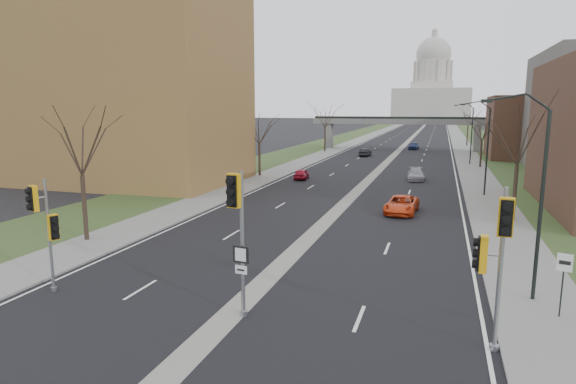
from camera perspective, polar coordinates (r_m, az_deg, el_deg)
The scene contains 29 objects.
ground at distance 19.39m, azimuth -7.87°, elevation -15.16°, with size 700.00×700.00×0.00m, color black.
road_surface at distance 166.16m, azimuth 15.08°, elevation 6.84°, with size 20.00×600.00×0.01m, color black.
median_strip at distance 166.16m, azimuth 15.08°, elevation 6.84°, with size 1.20×600.00×0.02m, color gray.
sidewalk_right at distance 166.03m, azimuth 19.25°, elevation 6.64°, with size 4.00×600.00×0.12m, color gray.
sidewalk_left at distance 167.14m, azimuth 10.94°, elevation 7.03°, with size 4.00×600.00×0.12m, color gray.
grass_verge_right at distance 166.29m, azimuth 21.32°, elevation 6.52°, with size 8.00×600.00×0.10m, color #304821.
grass_verge_left at distance 167.96m, azimuth 8.90°, elevation 7.10°, with size 8.00×600.00×0.10m, color #304821.
apartment_building at distance 56.92m, azimuth -19.15°, elevation 12.28°, with size 25.00×16.00×22.00m, color olive.
commercial_block_far at distance 87.02m, azimuth 27.30°, elevation 6.79°, with size 14.00×14.00×10.00m, color brown.
pedestrian_bridge at distance 96.14m, azimuth 13.17°, elevation 7.74°, with size 34.00×3.00×6.45m.
capitol at distance 336.02m, azimuth 16.67°, elevation 11.37°, with size 48.00×42.00×55.75m.
streetlight_near at distance 22.06m, azimuth 26.31°, elevation 5.70°, with size 2.61×0.20×8.70m.
streetlight_mid at distance 47.90m, azimuth 21.78°, elevation 7.80°, with size 2.61×0.20×8.70m.
streetlight_far at distance 73.86m, azimuth 20.43°, elevation 8.41°, with size 2.61×0.20×8.70m.
tree_left_a at distance 31.57m, azimuth -23.52°, elevation 6.32°, with size 7.20×7.20×9.40m.
tree_left_b at distance 57.66m, azimuth -3.44°, elevation 8.02°, with size 6.75×6.75×8.81m.
tree_left_c at distance 90.19m, azimuth 4.44°, elevation 9.24°, with size 7.65×7.65×9.99m.
tree_right_a at distance 38.18m, azimuth 25.79°, elevation 6.65°, with size 7.20×7.20×9.40m.
tree_right_b at distance 71.01m, azimuth 22.11°, elevation 7.35°, with size 6.30×6.30×8.22m.
tree_right_c at distance 110.91m, azimuth 20.64°, elevation 8.77°, with size 7.65×7.65×9.99m.
signal_pole_left at distance 23.51m, azimuth -26.84°, elevation -3.00°, with size 1.18×0.86×5.14m.
signal_pole_median at distance 18.34m, azimuth -5.99°, elevation -3.11°, with size 0.68×0.96×5.84m.
signal_pole_right at distance 17.18m, azimuth 23.38°, elevation -6.01°, with size 0.99×1.04×5.68m.
speed_limit_sign at distance 21.63m, azimuth 29.85°, elevation -8.38°, with size 0.54×0.17×2.57m.
car_left_near at distance 55.73m, azimuth 1.61°, elevation 2.16°, with size 1.44×3.58×1.22m, color #A81329.
car_left_far at distance 83.13m, azimuth 9.16°, elevation 4.66°, with size 1.37×3.93×1.30m, color black.
car_right_near at distance 38.84m, azimuth 13.32°, elevation -1.45°, with size 2.26×4.90×1.36m, color #DA4317.
car_right_mid at distance 56.92m, azimuth 14.92°, elevation 2.03°, with size 1.82×4.47×1.30m, color #94939A.
car_right_far at distance 98.77m, azimuth 14.68°, elevation 5.34°, with size 1.71×4.25×1.45m, color navy.
Camera 1 is at (7.71, -15.78, 8.22)m, focal length 30.00 mm.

